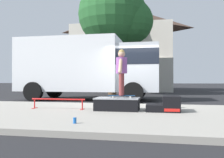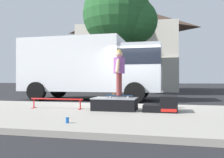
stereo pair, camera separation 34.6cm
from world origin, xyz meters
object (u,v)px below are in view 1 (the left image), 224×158
object	(u,v)px
skate_box	(117,103)
street_tree_main	(116,16)
kicker_ramp	(166,105)
skateboard	(122,96)
box_truck	(89,66)
soda_can	(75,120)
skater_kid	(122,68)
grind_rail	(58,101)

from	to	relation	value
skate_box	street_tree_main	size ratio (longest dim) A/B	0.16
kicker_ramp	street_tree_main	distance (m)	10.76
skateboard	box_truck	distance (m)	5.34
skateboard	soda_can	distance (m)	2.42
skater_kid	soda_can	bearing A→B (deg)	-104.32
grind_rail	box_truck	world-z (taller)	box_truck
grind_rail	skater_kid	xyz separation A→B (m)	(1.92, 0.09, 0.97)
skate_box	street_tree_main	bearing A→B (deg)	100.09
kicker_ramp	grind_rail	bearing A→B (deg)	-178.97
skater_kid	street_tree_main	xyz separation A→B (m)	(-1.72, 9.01, 3.98)
kicker_ramp	box_truck	bearing A→B (deg)	127.49
grind_rail	soda_can	bearing A→B (deg)	-59.18
kicker_ramp	skate_box	bearing A→B (deg)	179.98
kicker_ramp	soda_can	size ratio (longest dim) A/B	7.22
street_tree_main	grind_rail	bearing A→B (deg)	-91.23
box_truck	grind_rail	bearing A→B (deg)	-84.86
grind_rail	skater_kid	bearing A→B (deg)	2.76
skate_box	box_truck	xyz separation A→B (m)	(-2.23, 4.69, 1.39)
soda_can	street_tree_main	size ratio (longest dim) A/B	0.02
grind_rail	skateboard	distance (m)	1.93
skate_box	kicker_ramp	world-z (taller)	kicker_ramp
box_truck	street_tree_main	size ratio (longest dim) A/B	0.89
grind_rail	skateboard	bearing A→B (deg)	2.76
kicker_ramp	street_tree_main	xyz separation A→B (m)	(-2.98, 9.05, 5.01)
skateboard	box_truck	xyz separation A→B (m)	(-2.35, 4.66, 1.17)
skate_box	skater_kid	size ratio (longest dim) A/B	0.94
kicker_ramp	skater_kid	bearing A→B (deg)	178.38
street_tree_main	soda_can	bearing A→B (deg)	-84.29
box_truck	skateboard	bearing A→B (deg)	-63.26
skater_kid	kicker_ramp	bearing A→B (deg)	-1.62
grind_rail	box_truck	xyz separation A→B (m)	(-0.43, 4.75, 1.34)
kicker_ramp	skater_kid	xyz separation A→B (m)	(-1.25, 0.04, 1.03)
skate_box	skater_kid	distance (m)	1.02
skate_box	box_truck	world-z (taller)	box_truck
skater_kid	soda_can	distance (m)	2.65
skateboard	skater_kid	bearing A→B (deg)	0.00
skateboard	street_tree_main	bearing A→B (deg)	100.83
kicker_ramp	skateboard	size ratio (longest dim) A/B	1.14
kicker_ramp	grind_rail	distance (m)	3.17
grind_rail	soda_can	size ratio (longest dim) A/B	13.39
soda_can	skate_box	bearing A→B (deg)	78.18
skate_box	skater_kid	world-z (taller)	skater_kid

